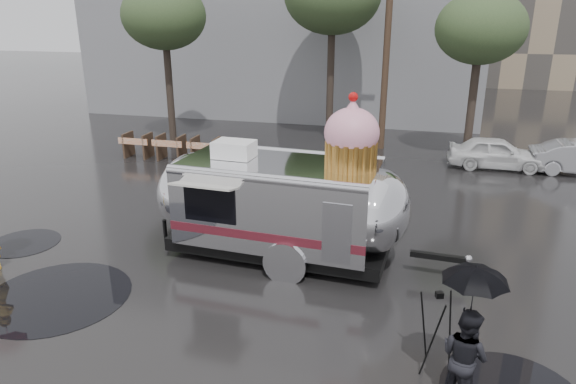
# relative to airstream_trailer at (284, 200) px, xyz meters

# --- Properties ---
(ground) EXTENTS (120.00, 120.00, 0.00)m
(ground) POSITION_rel_airstream_trailer_xyz_m (-1.10, -2.73, -1.46)
(ground) COLOR black
(ground) RESTS_ON ground
(puddles) EXTENTS (13.47, 4.84, 0.01)m
(puddles) POSITION_rel_airstream_trailer_xyz_m (-2.14, -2.92, -1.45)
(puddles) COLOR black
(puddles) RESTS_ON ground
(utility_pole) EXTENTS (1.60, 0.28, 9.00)m
(utility_pole) POSITION_rel_airstream_trailer_xyz_m (1.40, 11.27, 3.16)
(utility_pole) COLOR #473323
(utility_pole) RESTS_ON ground
(tree_left) EXTENTS (3.64, 3.64, 6.95)m
(tree_left) POSITION_rel_airstream_trailer_xyz_m (-8.10, 10.27, 4.03)
(tree_left) COLOR #382D26
(tree_left) RESTS_ON ground
(tree_right) EXTENTS (3.36, 3.36, 6.42)m
(tree_right) POSITION_rel_airstream_trailer_xyz_m (4.90, 10.27, 3.60)
(tree_right) COLOR #382D26
(tree_right) RESTS_ON ground
(barricade_row) EXTENTS (4.30, 0.80, 1.00)m
(barricade_row) POSITION_rel_airstream_trailer_xyz_m (-6.65, 7.23, -0.94)
(barricade_row) COLOR #473323
(barricade_row) RESTS_ON ground
(airstream_trailer) EXTENTS (7.72, 3.06, 4.16)m
(airstream_trailer) POSITION_rel_airstream_trailer_xyz_m (0.00, 0.00, 0.00)
(airstream_trailer) COLOR silver
(airstream_trailer) RESTS_ON ground
(person_right) EXTENTS (0.86, 0.84, 1.61)m
(person_right) POSITION_rel_airstream_trailer_xyz_m (3.92, -4.16, -0.65)
(person_right) COLOR black
(person_right) RESTS_ON ground
(umbrella_black) EXTENTS (1.16, 1.16, 2.34)m
(umbrella_black) POSITION_rel_airstream_trailer_xyz_m (3.92, -4.16, 0.49)
(umbrella_black) COLOR black
(umbrella_black) RESTS_ON ground
(tripod) EXTENTS (0.59, 0.58, 1.46)m
(tripod) POSITION_rel_airstream_trailer_xyz_m (3.51, -3.46, -0.60)
(tripod) COLOR black
(tripod) RESTS_ON ground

